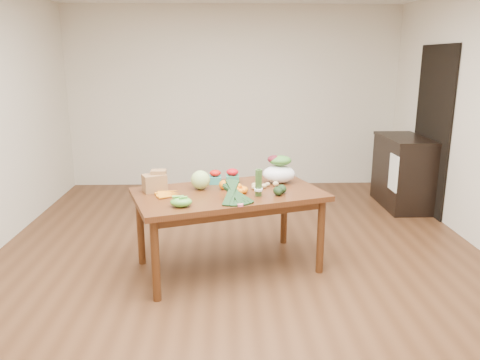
{
  "coord_description": "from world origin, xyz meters",
  "views": [
    {
      "loc": [
        -0.14,
        -4.19,
        1.92
      ],
      "look_at": [
        -0.0,
        0.0,
        0.84
      ],
      "focal_mm": 35.0,
      "sensor_mm": 36.0,
      "label": 1
    }
  ],
  "objects_px": {
    "cabbage": "(200,180)",
    "kale_bunch": "(236,194)",
    "dining_table": "(229,230)",
    "mandarin_cluster": "(239,188)",
    "cabinet": "(402,172)",
    "paper_bag": "(154,181)",
    "asparagus_bundle": "(259,183)",
    "salad_bag": "(279,171)"
  },
  "relations": [
    {
      "from": "cabbage",
      "to": "kale_bunch",
      "type": "distance_m",
      "value": 0.55
    },
    {
      "from": "dining_table",
      "to": "mandarin_cluster",
      "type": "bearing_deg",
      "value": -36.79
    },
    {
      "from": "dining_table",
      "to": "cabinet",
      "type": "bearing_deg",
      "value": 20.14
    },
    {
      "from": "cabinet",
      "to": "paper_bag",
      "type": "bearing_deg",
      "value": -148.74
    },
    {
      "from": "mandarin_cluster",
      "to": "asparagus_bundle",
      "type": "xyz_separation_m",
      "value": [
        0.17,
        -0.13,
        0.08
      ]
    },
    {
      "from": "paper_bag",
      "to": "cabbage",
      "type": "bearing_deg",
      "value": 8.29
    },
    {
      "from": "dining_table",
      "to": "asparagus_bundle",
      "type": "relative_size",
      "value": 6.7
    },
    {
      "from": "paper_bag",
      "to": "asparagus_bundle",
      "type": "height_order",
      "value": "asparagus_bundle"
    },
    {
      "from": "dining_table",
      "to": "salad_bag",
      "type": "height_order",
      "value": "salad_bag"
    },
    {
      "from": "cabbage",
      "to": "asparagus_bundle",
      "type": "height_order",
      "value": "asparagus_bundle"
    },
    {
      "from": "paper_bag",
      "to": "mandarin_cluster",
      "type": "height_order",
      "value": "paper_bag"
    },
    {
      "from": "kale_bunch",
      "to": "salad_bag",
      "type": "relative_size",
      "value": 1.27
    },
    {
      "from": "cabinet",
      "to": "kale_bunch",
      "type": "height_order",
      "value": "cabinet"
    },
    {
      "from": "mandarin_cluster",
      "to": "salad_bag",
      "type": "height_order",
      "value": "salad_bag"
    },
    {
      "from": "cabinet",
      "to": "mandarin_cluster",
      "type": "xyz_separation_m",
      "value": [
        -2.24,
        -1.89,
        0.32
      ]
    },
    {
      "from": "kale_bunch",
      "to": "salad_bag",
      "type": "height_order",
      "value": "salad_bag"
    },
    {
      "from": "dining_table",
      "to": "asparagus_bundle",
      "type": "distance_m",
      "value": 0.59
    },
    {
      "from": "cabinet",
      "to": "mandarin_cluster",
      "type": "height_order",
      "value": "cabinet"
    },
    {
      "from": "asparagus_bundle",
      "to": "cabbage",
      "type": "bearing_deg",
      "value": 135.42
    },
    {
      "from": "cabinet",
      "to": "kale_bunch",
      "type": "xyz_separation_m",
      "value": [
        -2.27,
        -2.2,
        0.36
      ]
    },
    {
      "from": "kale_bunch",
      "to": "asparagus_bundle",
      "type": "relative_size",
      "value": 1.6
    },
    {
      "from": "dining_table",
      "to": "paper_bag",
      "type": "bearing_deg",
      "value": 158.33
    },
    {
      "from": "paper_bag",
      "to": "cabinet",
      "type": "bearing_deg",
      "value": 31.26
    },
    {
      "from": "paper_bag",
      "to": "asparagus_bundle",
      "type": "xyz_separation_m",
      "value": [
        0.94,
        -0.19,
        0.03
      ]
    },
    {
      "from": "mandarin_cluster",
      "to": "paper_bag",
      "type": "bearing_deg",
      "value": 174.88
    },
    {
      "from": "mandarin_cluster",
      "to": "kale_bunch",
      "type": "distance_m",
      "value": 0.32
    },
    {
      "from": "cabinet",
      "to": "cabbage",
      "type": "bearing_deg",
      "value": -145.74
    },
    {
      "from": "salad_bag",
      "to": "mandarin_cluster",
      "type": "bearing_deg",
      "value": -140.19
    },
    {
      "from": "kale_bunch",
      "to": "mandarin_cluster",
      "type": "bearing_deg",
      "value": 65.65
    },
    {
      "from": "dining_table",
      "to": "salad_bag",
      "type": "bearing_deg",
      "value": 13.02
    },
    {
      "from": "paper_bag",
      "to": "mandarin_cluster",
      "type": "bearing_deg",
      "value": -5.12
    },
    {
      "from": "paper_bag",
      "to": "dining_table",
      "type": "bearing_deg",
      "value": -3.2
    },
    {
      "from": "kale_bunch",
      "to": "asparagus_bundle",
      "type": "bearing_deg",
      "value": 24.4
    },
    {
      "from": "dining_table",
      "to": "mandarin_cluster",
      "type": "height_order",
      "value": "mandarin_cluster"
    },
    {
      "from": "kale_bunch",
      "to": "salad_bag",
      "type": "bearing_deg",
      "value": 37.69
    },
    {
      "from": "mandarin_cluster",
      "to": "kale_bunch",
      "type": "height_order",
      "value": "kale_bunch"
    },
    {
      "from": "dining_table",
      "to": "kale_bunch",
      "type": "distance_m",
      "value": 0.57
    },
    {
      "from": "dining_table",
      "to": "asparagus_bundle",
      "type": "bearing_deg",
      "value": -49.27
    },
    {
      "from": "paper_bag",
      "to": "cabbage",
      "type": "height_order",
      "value": "paper_bag"
    },
    {
      "from": "paper_bag",
      "to": "kale_bunch",
      "type": "relative_size",
      "value": 0.68
    },
    {
      "from": "mandarin_cluster",
      "to": "dining_table",
      "type": "bearing_deg",
      "value": 161.68
    },
    {
      "from": "dining_table",
      "to": "cabbage",
      "type": "height_order",
      "value": "cabbage"
    }
  ]
}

